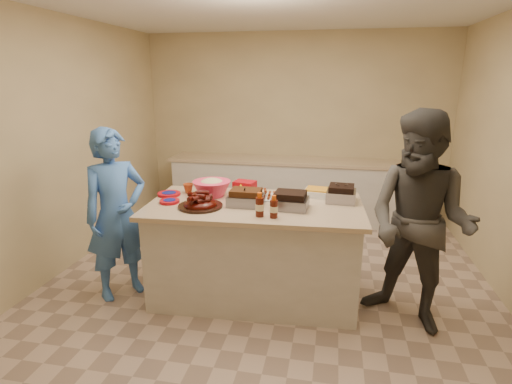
% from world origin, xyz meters
% --- Properties ---
extents(room, '(4.50, 5.00, 2.70)m').
position_xyz_m(room, '(0.00, 0.00, 0.00)').
color(room, tan).
rests_on(room, ground).
extents(back_counter, '(3.60, 0.64, 0.90)m').
position_xyz_m(back_counter, '(0.00, 2.20, 0.45)').
color(back_counter, beige).
rests_on(back_counter, ground).
extents(island, '(2.02, 1.14, 0.93)m').
position_xyz_m(island, '(-0.08, -0.12, 0.00)').
color(island, beige).
rests_on(island, ground).
extents(rib_platter, '(0.41, 0.41, 0.16)m').
position_xyz_m(rib_platter, '(-0.55, -0.31, 0.93)').
color(rib_platter, '#420702').
rests_on(rib_platter, island).
extents(pulled_pork_tray, '(0.32, 0.24, 0.10)m').
position_xyz_m(pulled_pork_tray, '(-0.16, -0.17, 0.93)').
color(pulled_pork_tray, '#47230F').
rests_on(pulled_pork_tray, island).
extents(brisket_tray, '(0.33, 0.28, 0.09)m').
position_xyz_m(brisket_tray, '(0.25, -0.19, 0.93)').
color(brisket_tray, black).
rests_on(brisket_tray, island).
extents(roasting_pan, '(0.28, 0.28, 0.11)m').
position_xyz_m(roasting_pan, '(0.69, 0.11, 0.93)').
color(roasting_pan, gray).
rests_on(roasting_pan, island).
extents(coleslaw_bowl, '(0.39, 0.39, 0.26)m').
position_xyz_m(coleslaw_bowl, '(-0.55, 0.06, 0.93)').
color(coleslaw_bowl, '#FB355F').
rests_on(coleslaw_bowl, island).
extents(sausage_plate, '(0.29, 0.29, 0.05)m').
position_xyz_m(sausage_plate, '(0.02, 0.09, 0.93)').
color(sausage_plate, silver).
rests_on(sausage_plate, island).
extents(mac_cheese_dish, '(0.33, 0.26, 0.08)m').
position_xyz_m(mac_cheese_dish, '(0.49, 0.25, 0.93)').
color(mac_cheese_dish, orange).
rests_on(mac_cheese_dish, island).
extents(bbq_bottle_a, '(0.07, 0.07, 0.21)m').
position_xyz_m(bbq_bottle_a, '(0.02, -0.45, 0.93)').
color(bbq_bottle_a, '#411209').
rests_on(bbq_bottle_a, island).
extents(bbq_bottle_b, '(0.07, 0.07, 0.19)m').
position_xyz_m(bbq_bottle_b, '(0.14, -0.46, 0.93)').
color(bbq_bottle_b, '#411209').
rests_on(bbq_bottle_b, island).
extents(mustard_bottle, '(0.05, 0.05, 0.12)m').
position_xyz_m(mustard_bottle, '(-0.27, 0.13, 0.93)').
color(mustard_bottle, '#EEAE07').
rests_on(mustard_bottle, island).
extents(sauce_bowl, '(0.13, 0.05, 0.12)m').
position_xyz_m(sauce_bowl, '(-0.12, 0.11, 0.93)').
color(sauce_bowl, silver).
rests_on(sauce_bowl, island).
extents(plate_stack_large, '(0.24, 0.24, 0.03)m').
position_xyz_m(plate_stack_large, '(-0.97, -0.01, 0.93)').
color(plate_stack_large, '#A40A13').
rests_on(plate_stack_large, island).
extents(plate_stack_small, '(0.20, 0.20, 0.03)m').
position_xyz_m(plate_stack_small, '(-0.87, -0.24, 0.93)').
color(plate_stack_small, '#A40A13').
rests_on(plate_stack_small, island).
extents(plastic_cup, '(0.11, 0.10, 0.10)m').
position_xyz_m(plastic_cup, '(-0.82, 0.12, 0.93)').
color(plastic_cup, '#A8441B').
rests_on(plastic_cup, island).
extents(basket_stack, '(0.24, 0.20, 0.10)m').
position_xyz_m(basket_stack, '(-0.27, 0.28, 0.93)').
color(basket_stack, '#A40A13').
rests_on(basket_stack, island).
extents(guest_blue, '(1.64, 1.49, 0.39)m').
position_xyz_m(guest_blue, '(-1.36, -0.34, 0.00)').
color(guest_blue, '#4175CB').
rests_on(guest_blue, ground).
extents(guest_gray, '(1.74, 2.01, 0.69)m').
position_xyz_m(guest_gray, '(1.31, -0.33, 0.00)').
color(guest_gray, '#44413D').
rests_on(guest_gray, ground).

